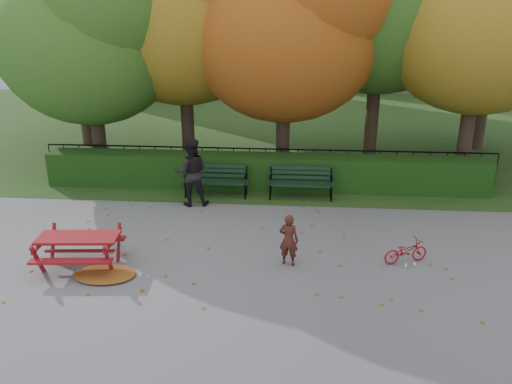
# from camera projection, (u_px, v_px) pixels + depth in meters

# --- Properties ---
(ground) EXTENTS (90.00, 90.00, 0.00)m
(ground) POSITION_uv_depth(u_px,v_px,m) (249.00, 254.00, 10.79)
(ground) COLOR slate
(ground) RESTS_ON ground
(grass_strip) EXTENTS (90.00, 90.00, 0.00)m
(grass_strip) POSITION_uv_depth(u_px,v_px,m) (277.00, 125.00, 23.97)
(grass_strip) COLOR #1D3C15
(grass_strip) RESTS_ON ground
(building_right) EXTENTS (9.00, 6.00, 12.00)m
(building_right) POSITION_uv_depth(u_px,v_px,m) (402.00, 1.00, 34.55)
(building_right) COLOR tan
(building_right) RESTS_ON ground
(hedge) EXTENTS (13.00, 0.90, 1.00)m
(hedge) POSITION_uv_depth(u_px,v_px,m) (264.00, 172.00, 14.87)
(hedge) COLOR black
(hedge) RESTS_ON ground
(iron_fence) EXTENTS (14.00, 0.04, 1.02)m
(iron_fence) POSITION_uv_depth(u_px,v_px,m) (266.00, 163.00, 15.61)
(iron_fence) COLOR black
(iron_fence) RESTS_ON ground
(tree_a) EXTENTS (5.88, 5.60, 7.48)m
(tree_a) POSITION_uv_depth(u_px,v_px,m) (95.00, 29.00, 14.96)
(tree_a) COLOR #30211A
(tree_a) RESTS_ON ground
(tree_c) EXTENTS (6.30, 6.00, 8.00)m
(tree_c) POSITION_uv_depth(u_px,v_px,m) (296.00, 18.00, 14.75)
(tree_c) COLOR #30211A
(tree_c) RESTS_ON ground
(tree_e) EXTENTS (6.09, 5.80, 8.16)m
(tree_e) POSITION_uv_depth(u_px,v_px,m) (498.00, 9.00, 14.04)
(tree_e) COLOR #30211A
(tree_e) RESTS_ON ground
(tree_g) EXTENTS (6.30, 6.00, 8.55)m
(tree_g) POSITION_uv_depth(u_px,v_px,m) (510.00, 2.00, 17.56)
(tree_g) COLOR #30211A
(tree_g) RESTS_ON ground
(bench_left) EXTENTS (1.80, 0.57, 0.88)m
(bench_left) POSITION_uv_depth(u_px,v_px,m) (216.00, 178.00, 14.21)
(bench_left) COLOR black
(bench_left) RESTS_ON ground
(bench_right) EXTENTS (1.80, 0.57, 0.88)m
(bench_right) POSITION_uv_depth(u_px,v_px,m) (301.00, 180.00, 14.02)
(bench_right) COLOR black
(bench_right) RESTS_ON ground
(picnic_table) EXTENTS (1.70, 1.42, 0.78)m
(picnic_table) POSITION_uv_depth(u_px,v_px,m) (79.00, 243.00, 10.06)
(picnic_table) COLOR maroon
(picnic_table) RESTS_ON ground
(leaf_pile) EXTENTS (1.43, 1.17, 0.09)m
(leaf_pile) POSITION_uv_depth(u_px,v_px,m) (105.00, 274.00, 9.85)
(leaf_pile) COLOR brown
(leaf_pile) RESTS_ON ground
(leaf_scatter) EXTENTS (9.00, 5.70, 0.01)m
(leaf_scatter) POSITION_uv_depth(u_px,v_px,m) (251.00, 248.00, 11.07)
(leaf_scatter) COLOR brown
(leaf_scatter) RESTS_ON ground
(child) EXTENTS (0.45, 0.35, 1.10)m
(child) POSITION_uv_depth(u_px,v_px,m) (289.00, 240.00, 10.16)
(child) COLOR #441C15
(child) RESTS_ON ground
(adult) EXTENTS (1.00, 0.84, 1.84)m
(adult) POSITION_uv_depth(u_px,v_px,m) (191.00, 172.00, 13.37)
(adult) COLOR black
(adult) RESTS_ON ground
(bicycle) EXTENTS (1.03, 0.66, 0.51)m
(bicycle) POSITION_uv_depth(u_px,v_px,m) (406.00, 251.00, 10.34)
(bicycle) COLOR #A60F1C
(bicycle) RESTS_ON ground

